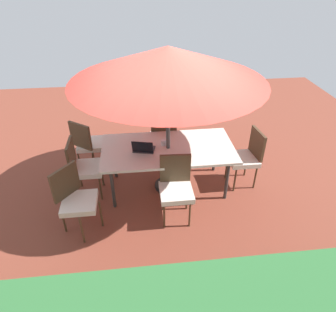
# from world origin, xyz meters

# --- Properties ---
(ground_plane) EXTENTS (10.00, 10.00, 0.02)m
(ground_plane) POSITION_xyz_m (0.00, 0.00, -0.01)
(ground_plane) COLOR brown
(dining_table) EXTENTS (2.05, 1.07, 0.78)m
(dining_table) POSITION_xyz_m (0.00, 0.00, 0.73)
(dining_table) COLOR silver
(dining_table) RESTS_ON ground_plane
(patio_umbrella) EXTENTS (2.70, 2.70, 2.31)m
(patio_umbrella) POSITION_xyz_m (0.00, 0.00, 2.07)
(patio_umbrella) COLOR #4C4C4C
(patio_umbrella) RESTS_ON ground_plane
(chair_east) EXTENTS (0.46, 0.46, 0.98)m
(chair_east) POSITION_xyz_m (1.33, 0.01, 0.55)
(chair_east) COLOR silver
(chair_east) RESTS_ON ground_plane
(chair_west) EXTENTS (0.48, 0.47, 0.98)m
(chair_west) POSITION_xyz_m (-1.29, 0.02, 0.55)
(chair_west) COLOR silver
(chair_west) RESTS_ON ground_plane
(chair_south) EXTENTS (0.47, 0.48, 0.98)m
(chair_south) POSITION_xyz_m (-0.01, -0.72, 0.55)
(chair_south) COLOR silver
(chair_south) RESTS_ON ground_plane
(chair_northeast) EXTENTS (0.58, 0.58, 0.98)m
(chair_northeast) POSITION_xyz_m (1.34, 0.76, 0.55)
(chair_northeast) COLOR silver
(chair_northeast) RESTS_ON ground_plane
(chair_north) EXTENTS (0.46, 0.47, 0.98)m
(chair_north) POSITION_xyz_m (-0.04, 0.67, 0.55)
(chair_north) COLOR silver
(chair_north) RESTS_ON ground_plane
(chair_southeast) EXTENTS (0.58, 0.58, 0.98)m
(chair_southeast) POSITION_xyz_m (1.32, -0.69, 0.55)
(chair_southeast) COLOR silver
(chair_southeast) RESTS_ON ground_plane
(laptop) EXTENTS (0.37, 0.31, 0.21)m
(laptop) POSITION_xyz_m (0.38, 0.06, 0.82)
(laptop) COLOR #2D2D33
(laptop) RESTS_ON dining_table
(cup) EXTENTS (0.07, 0.07, 0.09)m
(cup) POSITION_xyz_m (0.06, -0.08, 0.82)
(cup) COLOR white
(cup) RESTS_ON dining_table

